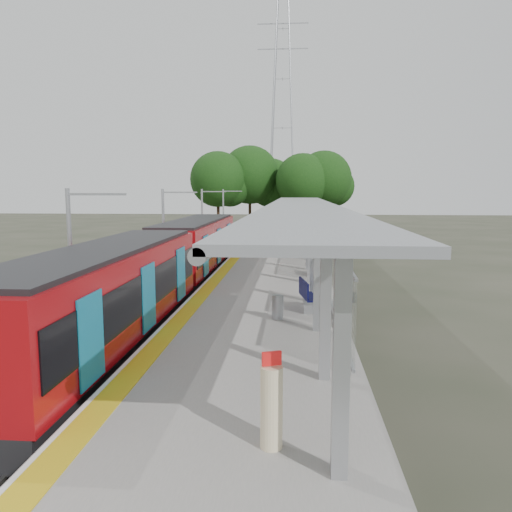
{
  "coord_description": "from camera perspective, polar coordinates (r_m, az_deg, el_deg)",
  "views": [
    {
      "loc": [
        1.3,
        -9.2,
        5.35
      ],
      "look_at": [
        -0.51,
        13.62,
        2.3
      ],
      "focal_mm": 35.0,
      "sensor_mm": 36.0,
      "label": 1
    }
  ],
  "objects": [
    {
      "name": "bench_far",
      "position": [
        39.84,
        5.29,
        2.08
      ],
      "size": [
        0.96,
        1.58,
        1.03
      ],
      "rotation": [
        0.0,
        0.0,
        0.35
      ],
      "color": "#0D0E43",
      "rests_on": "platform"
    },
    {
      "name": "bench_mid",
      "position": [
        25.47,
        7.42,
        -0.97
      ],
      "size": [
        0.63,
        1.67,
        1.12
      ],
      "rotation": [
        0.0,
        0.0,
        0.08
      ],
      "color": "#0D0E43",
      "rests_on": "platform"
    },
    {
      "name": "pylon",
      "position": [
        83.35,
        3.03,
        17.0
      ],
      "size": [
        8.0,
        4.0,
        38.0
      ],
      "primitive_type": null,
      "color": "#9EA0A5",
      "rests_on": "ground"
    },
    {
      "name": "info_pillar_far",
      "position": [
        37.49,
        4.76,
        2.17
      ],
      "size": [
        0.43,
        0.43,
        1.9
      ],
      "rotation": [
        0.0,
        0.0,
        -0.28
      ],
      "color": "beige",
      "rests_on": "platform"
    },
    {
      "name": "canopy",
      "position": [
        25.41,
        5.25,
        4.96
      ],
      "size": [
        3.27,
        38.0,
        3.66
      ],
      "color": "#9EA0A5",
      "rests_on": "platform"
    },
    {
      "name": "tactile_strip",
      "position": [
        29.77,
        -2.94,
        -0.8
      ],
      "size": [
        0.6,
        50.0,
        0.02
      ],
      "primitive_type": "cube",
      "color": "gold",
      "rests_on": "platform"
    },
    {
      "name": "platform",
      "position": [
        29.62,
        1.96,
        -1.84
      ],
      "size": [
        6.0,
        50.0,
        1.0
      ],
      "primitive_type": "cube",
      "color": "gray",
      "rests_on": "ground"
    },
    {
      "name": "ground",
      "position": [
        10.72,
        -3.3,
        -22.36
      ],
      "size": [
        200.0,
        200.0,
        0.0
      ],
      "primitive_type": "plane",
      "color": "#474438",
      "rests_on": "ground"
    },
    {
      "name": "trackbed",
      "position": [
        30.22,
        -6.6,
        -2.43
      ],
      "size": [
        3.0,
        70.0,
        0.24
      ],
      "primitive_type": "cube",
      "color": "#59544C",
      "rests_on": "ground"
    },
    {
      "name": "bench_near",
      "position": [
        18.3,
        5.84,
        -4.36
      ],
      "size": [
        0.76,
        1.65,
        1.09
      ],
      "rotation": [
        0.0,
        0.0,
        0.18
      ],
      "color": "#0D0E43",
      "rests_on": "platform"
    },
    {
      "name": "info_pillar_near",
      "position": [
        8.76,
        1.78,
        -16.8
      ],
      "size": [
        0.38,
        0.38,
        1.69
      ],
      "rotation": [
        0.0,
        0.0,
        0.34
      ],
      "color": "beige",
      "rests_on": "platform"
    },
    {
      "name": "tree_cluster",
      "position": [
        62.2,
        1.78,
        8.8
      ],
      "size": [
        19.49,
        11.45,
        10.84
      ],
      "color": "#382316",
      "rests_on": "ground"
    },
    {
      "name": "litter_bin",
      "position": [
        16.99,
        2.48,
        -5.84
      ],
      "size": [
        0.46,
        0.46,
        0.81
      ],
      "primitive_type": "cylinder",
      "rotation": [
        0.0,
        0.0,
        -0.17
      ],
      "color": "#9EA0A5",
      "rests_on": "platform"
    },
    {
      "name": "end_fence",
      "position": [
        54.29,
        3.17,
        3.62
      ],
      "size": [
        6.0,
        0.1,
        1.2
      ],
      "primitive_type": "cube",
      "color": "#9EA0A5",
      "rests_on": "platform"
    },
    {
      "name": "train",
      "position": [
        22.62,
        -10.37,
        -0.92
      ],
      "size": [
        2.74,
        27.6,
        3.62
      ],
      "color": "black",
      "rests_on": "ground"
    },
    {
      "name": "catenary_masts",
      "position": [
        29.28,
        -10.36,
        2.69
      ],
      "size": [
        2.08,
        48.16,
        5.4
      ],
      "color": "#9EA0A5",
      "rests_on": "ground"
    }
  ]
}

